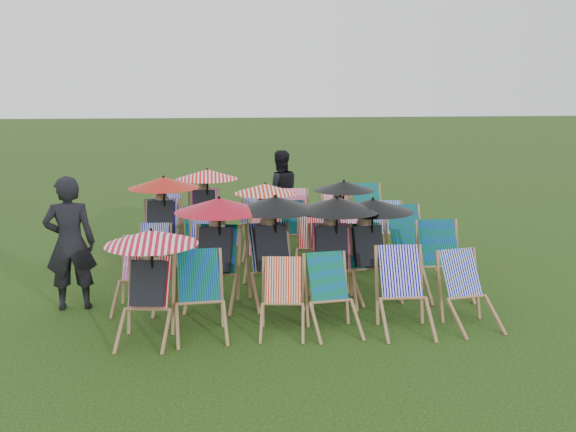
{
  "coord_description": "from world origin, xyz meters",
  "views": [
    {
      "loc": [
        -1.07,
        -9.48,
        2.91
      ],
      "look_at": [
        0.06,
        0.31,
        0.9
      ],
      "focal_mm": 40.0,
      "sensor_mm": 36.0,
      "label": 1
    }
  ],
  "objects": [
    {
      "name": "deckchair_26",
      "position": [
        -0.38,
        2.32,
        0.42
      ],
      "size": [
        0.69,
        0.86,
        0.83
      ],
      "rotation": [
        0.0,
        0.0,
        -0.2
      ],
      "color": "#966B46",
      "rests_on": "ground"
    },
    {
      "name": "deckchair_9",
      "position": [
        0.53,
        -1.11,
        0.75
      ],
      "size": [
        1.19,
        1.26,
        1.41
      ],
      "rotation": [
        0.0,
        0.0,
        -0.1
      ],
      "color": "#966B46",
      "rests_on": "ground"
    },
    {
      "name": "deckchair_3",
      "position": [
        0.31,
        -2.26,
        0.44
      ],
      "size": [
        0.68,
        0.87,
        0.88
      ],
      "rotation": [
        0.0,
        0.0,
        0.12
      ],
      "color": "#966B46",
      "rests_on": "ground"
    },
    {
      "name": "deckchair_10",
      "position": [
        1.09,
        -0.97,
        0.72
      ],
      "size": [
        1.15,
        1.23,
        1.36
      ],
      "rotation": [
        0.0,
        0.0,
        0.15
      ],
      "color": "#966B46",
      "rests_on": "ground"
    },
    {
      "name": "deckchair_4",
      "position": [
        1.17,
        -2.33,
        0.48
      ],
      "size": [
        0.68,
        0.91,
        0.96
      ],
      "rotation": [
        0.0,
        0.0,
        -0.05
      ],
      "color": "#966B46",
      "rests_on": "ground"
    },
    {
      "name": "deckchair_13",
      "position": [
        -1.25,
        0.11,
        0.43
      ],
      "size": [
        0.65,
        0.84,
        0.86
      ],
      "rotation": [
        0.0,
        0.0,
        -0.1
      ],
      "color": "#966B46",
      "rests_on": "ground"
    },
    {
      "name": "deckchair_11",
      "position": [
        2.11,
        -1.11,
        0.5
      ],
      "size": [
        0.69,
        0.94,
        1.0
      ],
      "rotation": [
        0.0,
        0.0,
        -0.03
      ],
      "color": "#966B46",
      "rests_on": "ground"
    },
    {
      "name": "deckchair_12",
      "position": [
        -2.03,
        0.07,
        0.41
      ],
      "size": [
        0.6,
        0.79,
        0.82
      ],
      "rotation": [
        0.0,
        0.0,
        -0.09
      ],
      "color": "#966B46",
      "rests_on": "ground"
    },
    {
      "name": "deckchair_17",
      "position": [
        1.99,
        0.05,
        0.51
      ],
      "size": [
        0.76,
        0.99,
        1.01
      ],
      "rotation": [
        0.0,
        0.0,
        0.11
      ],
      "color": "#966B46",
      "rests_on": "ground"
    },
    {
      "name": "deckchair_6",
      "position": [
        -2.11,
        -1.18,
        0.45
      ],
      "size": [
        0.7,
        0.9,
        0.91
      ],
      "rotation": [
        0.0,
        0.0,
        -0.13
      ],
      "color": "#966B46",
      "rests_on": "ground"
    },
    {
      "name": "deckchair_28",
      "position": [
        1.27,
        2.34,
        0.42
      ],
      "size": [
        0.6,
        0.81,
        0.84
      ],
      "rotation": [
        0.0,
        0.0,
        0.05
      ],
      "color": "#966B46",
      "rests_on": "ground"
    },
    {
      "name": "deckchair_22",
      "position": [
        1.14,
        1.3,
        0.67
      ],
      "size": [
        1.08,
        1.16,
        1.28
      ],
      "rotation": [
        0.0,
        0.0,
        0.13
      ],
      "color": "#966B46",
      "rests_on": "ground"
    },
    {
      "name": "deckchair_7",
      "position": [
        -1.08,
        -1.07,
        0.76
      ],
      "size": [
        1.21,
        1.29,
        1.43
      ],
      "rotation": [
        0.0,
        0.0,
        -0.21
      ],
      "color": "#966B46",
      "rests_on": "ground"
    },
    {
      "name": "ground",
      "position": [
        0.0,
        0.0,
        0.0
      ],
      "size": [
        100.0,
        100.0,
        0.0
      ],
      "primitive_type": "plane",
      "color": "black",
      "rests_on": "ground"
    },
    {
      "name": "deckchair_5",
      "position": [
        2.01,
        -2.3,
        0.44
      ],
      "size": [
        0.7,
        0.89,
        0.88
      ],
      "rotation": [
        0.0,
        0.0,
        0.16
      ],
      "color": "#966B46",
      "rests_on": "ground"
    },
    {
      "name": "deckchair_2",
      "position": [
        -0.3,
        -2.23,
        0.42
      ],
      "size": [
        0.65,
        0.84,
        0.84
      ],
      "rotation": [
        0.0,
        0.0,
        -0.13
      ],
      "color": "#966B46",
      "rests_on": "ground"
    },
    {
      "name": "deckchair_27",
      "position": [
        0.45,
        2.39,
        0.47
      ],
      "size": [
        0.64,
        0.88,
        0.94
      ],
      "rotation": [
        0.0,
        0.0,
        -0.02
      ],
      "color": "#966B46",
      "rests_on": "ground"
    },
    {
      "name": "deckchair_8",
      "position": [
        -0.28,
        -1.03,
        0.76
      ],
      "size": [
        1.21,
        1.3,
        1.43
      ],
      "rotation": [
        0.0,
        0.0,
        0.13
      ],
      "color": "#966B46",
      "rests_on": "ground"
    },
    {
      "name": "person_rear",
      "position": [
        0.22,
        3.12,
        0.83
      ],
      "size": [
        0.85,
        0.69,
        1.65
      ],
      "primitive_type": "imported",
      "rotation": [
        0.0,
        0.0,
        3.23
      ],
      "color": "black",
      "rests_on": "ground"
    },
    {
      "name": "deckchair_0",
      "position": [
        -1.87,
        -2.25,
        0.68
      ],
      "size": [
        1.08,
        1.15,
        1.28
      ],
      "rotation": [
        0.0,
        0.0,
        -0.15
      ],
      "color": "#966B46",
      "rests_on": "ground"
    },
    {
      "name": "deckchair_15",
      "position": [
        0.47,
        0.08,
        0.5
      ],
      "size": [
        0.82,
        1.02,
        0.99
      ],
      "rotation": [
        0.0,
        0.0,
        -0.19
      ],
      "color": "#966B46",
      "rests_on": "ground"
    },
    {
      "name": "person_left",
      "position": [
        -2.97,
        -1.08,
        0.89
      ],
      "size": [
        0.69,
        0.49,
        1.78
      ],
      "primitive_type": "imported",
      "rotation": [
        0.0,
        0.0,
        3.24
      ],
      "color": "black",
      "rests_on": "ground"
    },
    {
      "name": "deckchair_21",
      "position": [
        0.3,
        1.25,
        0.45
      ],
      "size": [
        0.7,
        0.9,
        0.91
      ],
      "rotation": [
        0.0,
        0.0,
        0.13
      ],
      "color": "#966B46",
      "rests_on": "ground"
    },
    {
      "name": "deckchair_19",
      "position": [
        -1.33,
        1.2,
        0.43
      ],
      "size": [
        0.71,
        0.89,
        0.87
      ],
      "rotation": [
        0.0,
        0.0,
        0.19
      ],
      "color": "#966B46",
      "rests_on": "ground"
    },
    {
      "name": "deckchair_1",
      "position": [
        -1.27,
        -2.2,
        0.47
      ],
      "size": [
        0.68,
        0.91,
        0.95
      ],
      "rotation": [
        0.0,
        0.0,
        0.07
      ],
      "color": "#966B46",
      "rests_on": "ground"
    },
    {
      "name": "deckchair_20",
      "position": [
        -0.27,
        1.26,
        0.67
      ],
      "size": [
        1.06,
        1.14,
        1.26
      ],
      "rotation": [
        0.0,
        0.0,
        -0.21
      ],
      "color": "#966B46",
      "rests_on": "ground"
    },
    {
      "name": "deckchair_23",
      "position": [
        1.9,
        1.15,
        0.45
      ],
      "size": [
        0.75,
        0.92,
        0.89
      ],
      "rotation": [
        0.0,
        0.0,
        -0.21
      ],
      "color": "#966B46",
      "rests_on": "ground"
    },
    {
      "name": "deckchair_25",
      "position": [
        -1.25,
        2.39,
        0.73
      ],
      "size": [
        1.16,
        1.21,
        1.37
      ],
      "rotation": [
        0.0,
        0.0,
        0.02
      ],
      "color": "#966B46",
      "rests_on": "ground"
    },
    {
      "name": "deckchair_14",
      "position": [
        -0.36,
        0.03,
        0.43
      ],
      "size": [
        0.69,
        0.87,
        0.85
      ],
      "rotation": [
        0.0,
        0.0,
        -0.18
      ],
      "color": "#966B46",
      "rests_on": "ground"
    },
    {
      "name": "deckchair_16",
      "position": [
        1.2,
        0.01,
        0.49
      ],
      "size": [
        0.77,
        0.98,
        0.97
      ],
      "rotation": [
        0.0,
        0.0,
        0.15
      ],
      "color": "#966B46",
      "rests_on": "ground"
    },
    {
      "name": "deckchair_24",
      "position": [
        -2.01,
        2.3,
        0.45
      ],
      "size": [
        0.7,
        0.9,
        0.9
      ],
      "rotation": [
        0.0,
        0.0,
        -0.14
      ],
      "color": "#966B46",
      "rests_on": "ground"
    },
    {
      "name": "deckchair_29",
      "position": [
        1.93,
        2.39,
        0.51
      ],
      "size": [
        0.74,
        0.98,
        1.01
      ],
      "rotation": [
        0.0,
        0.0,
        0.07
      ],
      "color": "#966B46",
      "rests_on": "ground"
    },
    {
      "name": "deckchair_18",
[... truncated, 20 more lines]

